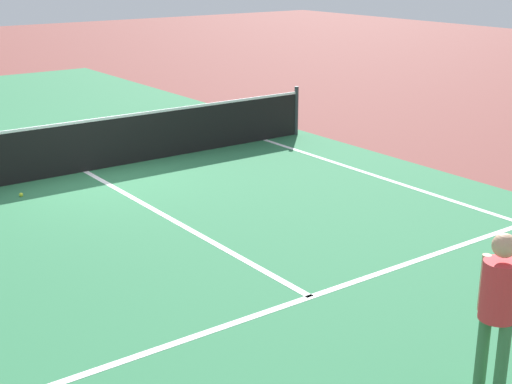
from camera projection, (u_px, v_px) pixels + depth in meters
ground_plane at (85, 172)px, 13.38m from camera, size 60.00×60.00×0.00m
court_surface_inbounds at (85, 172)px, 13.38m from camera, size 10.62×24.40×0.00m
line_sideline_right at (497, 215)px, 11.12m from camera, size 0.10×11.89×0.01m
line_service_near at (310, 297)px, 8.46m from camera, size 8.22×0.10×0.01m
line_center_service at (173, 220)px, 10.92m from camera, size 0.10×6.40×0.01m
net at (84, 146)px, 13.23m from camera, size 10.04×0.09×1.07m
player_near at (501, 298)px, 6.29m from camera, size 1.16×0.58×1.56m
tennis_ball_near_net at (21, 195)px, 11.98m from camera, size 0.07×0.07×0.07m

